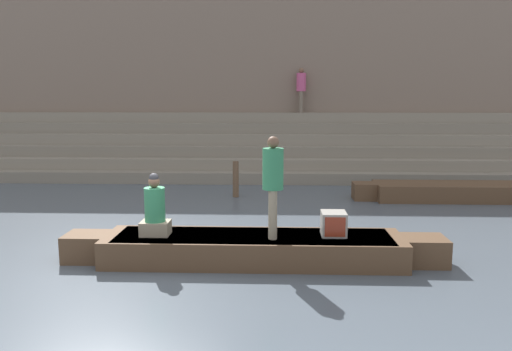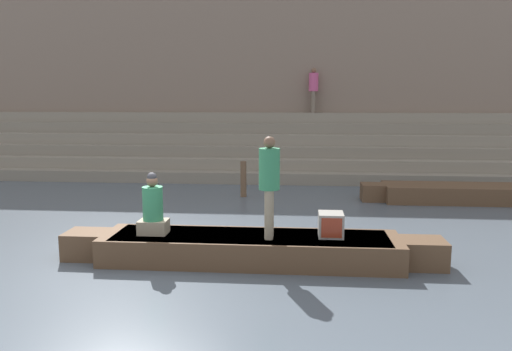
{
  "view_description": "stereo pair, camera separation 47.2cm",
  "coord_description": "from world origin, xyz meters",
  "px_view_note": "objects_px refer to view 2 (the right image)",
  "views": [
    {
      "loc": [
        2.3,
        -8.79,
        2.94
      ],
      "look_at": [
        1.92,
        1.06,
        1.39
      ],
      "focal_mm": 35.0,
      "sensor_mm": 36.0,
      "label": 1
    },
    {
      "loc": [
        2.78,
        -8.76,
        2.94
      ],
      "look_at": [
        1.92,
        1.06,
        1.39
      ],
      "focal_mm": 35.0,
      "sensor_mm": 36.0,
      "label": 2
    }
  ],
  "objects_px": {
    "tv_set": "(331,225)",
    "person_on_steps": "(314,87)",
    "person_standing": "(269,180)",
    "person_rowing": "(153,209)",
    "rowboat_main": "(250,248)",
    "mooring_post": "(243,179)",
    "moored_boat_shore": "(466,193)"
  },
  "relations": [
    {
      "from": "rowboat_main",
      "to": "tv_set",
      "type": "height_order",
      "value": "tv_set"
    },
    {
      "from": "mooring_post",
      "to": "moored_boat_shore",
      "type": "bearing_deg",
      "value": -1.9
    },
    {
      "from": "person_rowing",
      "to": "moored_boat_shore",
      "type": "bearing_deg",
      "value": 36.28
    },
    {
      "from": "moored_boat_shore",
      "to": "tv_set",
      "type": "bearing_deg",
      "value": -120.98
    },
    {
      "from": "person_rowing",
      "to": "mooring_post",
      "type": "relative_size",
      "value": 1.06
    },
    {
      "from": "tv_set",
      "to": "mooring_post",
      "type": "distance_m",
      "value": 6.28
    },
    {
      "from": "person_standing",
      "to": "person_rowing",
      "type": "distance_m",
      "value": 2.19
    },
    {
      "from": "rowboat_main",
      "to": "mooring_post",
      "type": "distance_m",
      "value": 5.99
    },
    {
      "from": "person_rowing",
      "to": "person_standing",
      "type": "bearing_deg",
      "value": -3.87
    },
    {
      "from": "person_rowing",
      "to": "moored_boat_shore",
      "type": "distance_m",
      "value": 9.37
    },
    {
      "from": "person_standing",
      "to": "person_on_steps",
      "type": "distance_m",
      "value": 11.49
    },
    {
      "from": "person_on_steps",
      "to": "mooring_post",
      "type": "bearing_deg",
      "value": 16.15
    },
    {
      "from": "tv_set",
      "to": "mooring_post",
      "type": "height_order",
      "value": "mooring_post"
    },
    {
      "from": "rowboat_main",
      "to": "mooring_post",
      "type": "xyz_separation_m",
      "value": [
        -0.79,
        5.93,
        0.27
      ]
    },
    {
      "from": "rowboat_main",
      "to": "person_on_steps",
      "type": "bearing_deg",
      "value": 81.59
    },
    {
      "from": "tv_set",
      "to": "moored_boat_shore",
      "type": "distance_m",
      "value": 7.04
    },
    {
      "from": "rowboat_main",
      "to": "person_standing",
      "type": "height_order",
      "value": "person_standing"
    },
    {
      "from": "person_standing",
      "to": "person_on_steps",
      "type": "height_order",
      "value": "person_on_steps"
    },
    {
      "from": "rowboat_main",
      "to": "tv_set",
      "type": "bearing_deg",
      "value": 1.08
    },
    {
      "from": "rowboat_main",
      "to": "moored_boat_shore",
      "type": "distance_m",
      "value": 8.01
    },
    {
      "from": "tv_set",
      "to": "person_on_steps",
      "type": "height_order",
      "value": "person_on_steps"
    },
    {
      "from": "rowboat_main",
      "to": "mooring_post",
      "type": "height_order",
      "value": "mooring_post"
    },
    {
      "from": "person_rowing",
      "to": "tv_set",
      "type": "xyz_separation_m",
      "value": [
        3.19,
        0.09,
        -0.23
      ]
    },
    {
      "from": "person_standing",
      "to": "tv_set",
      "type": "xyz_separation_m",
      "value": [
        1.09,
        0.17,
        -0.82
      ]
    },
    {
      "from": "tv_set",
      "to": "mooring_post",
      "type": "xyz_separation_m",
      "value": [
        -2.22,
        5.87,
        -0.17
      ]
    },
    {
      "from": "person_on_steps",
      "to": "moored_boat_shore",
      "type": "bearing_deg",
      "value": 76.22
    },
    {
      "from": "person_rowing",
      "to": "moored_boat_shore",
      "type": "height_order",
      "value": "person_rowing"
    },
    {
      "from": "person_on_steps",
      "to": "tv_set",
      "type": "bearing_deg",
      "value": 38.83
    },
    {
      "from": "mooring_post",
      "to": "person_on_steps",
      "type": "xyz_separation_m",
      "value": [
        2.17,
        5.26,
        2.8
      ]
    },
    {
      "from": "rowboat_main",
      "to": "tv_set",
      "type": "distance_m",
      "value": 1.5
    },
    {
      "from": "person_standing",
      "to": "tv_set",
      "type": "distance_m",
      "value": 1.37
    },
    {
      "from": "rowboat_main",
      "to": "mooring_post",
      "type": "bearing_deg",
      "value": 96.18
    }
  ]
}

